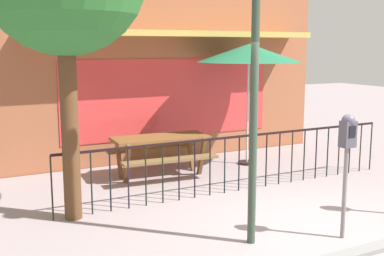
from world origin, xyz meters
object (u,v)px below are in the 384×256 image
(patio_umbrella, at_px, (249,54))
(street_lamp, at_px, (256,22))
(picnic_table_left, at_px, (160,145))
(parking_meter_near, at_px, (347,143))

(patio_umbrella, xyz_separation_m, street_lamp, (-2.28, -3.49, 0.42))
(picnic_table_left, relative_size, street_lamp, 0.45)
(parking_meter_near, relative_size, street_lamp, 0.38)
(patio_umbrella, bearing_deg, street_lamp, -123.09)
(parking_meter_near, distance_m, street_lamp, 1.91)
(patio_umbrella, distance_m, street_lamp, 4.19)
(parking_meter_near, xyz_separation_m, street_lamp, (-1.14, 0.42, 1.48))
(picnic_table_left, xyz_separation_m, parking_meter_near, (0.88, -3.85, 0.64))
(picnic_table_left, distance_m, parking_meter_near, 4.00)
(patio_umbrella, distance_m, parking_meter_near, 4.21)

